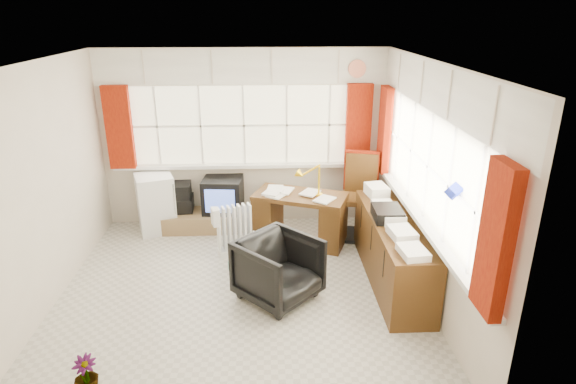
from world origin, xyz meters
name	(u,v)px	position (x,y,z in m)	size (l,w,h in m)	color
ground	(241,292)	(0.00, 0.00, 0.00)	(4.00, 4.00, 0.00)	beige
room_walls	(236,165)	(0.00, 0.00, 1.50)	(4.00, 4.00, 4.00)	beige
window_back	(245,161)	(0.00, 1.94, 0.95)	(3.70, 0.12, 3.60)	#FFF6C9
window_right	(421,212)	(1.94, 0.00, 0.95)	(0.12, 3.70, 3.60)	#FFF6C9
curtains	(318,144)	(0.92, 0.93, 1.46)	(3.83, 3.83, 1.15)	#932208
overhead_cabinets	(323,76)	(0.98, 0.98, 2.25)	(3.98, 3.98, 0.48)	white
desk	(300,216)	(0.74, 1.24, 0.38)	(1.33, 0.98, 0.73)	#553614
desk_lamp	(319,174)	(0.98, 1.20, 0.99)	(0.18, 0.16, 0.43)	yellow
task_chair	(360,192)	(1.59, 1.47, 0.62)	(0.59, 0.62, 1.18)	black
office_chair	(279,269)	(0.42, -0.11, 0.35)	(0.75, 0.77, 0.70)	black
radiator	(235,235)	(-0.12, 0.93, 0.27)	(0.48, 0.31, 0.67)	white
credenza	(392,249)	(1.73, 0.20, 0.40)	(0.50, 2.00, 0.85)	#553614
file_tray	(387,214)	(1.66, 0.26, 0.82)	(0.31, 0.40, 0.13)	black
tv_bench	(208,220)	(-0.55, 1.72, 0.12)	(1.40, 0.50, 0.25)	olive
crt_tv	(223,195)	(-0.32, 1.78, 0.50)	(0.58, 0.55, 0.49)	black
hifi_stack	(173,198)	(-1.05, 1.82, 0.45)	(0.59, 0.39, 0.41)	black
mini_fridge	(156,203)	(-1.26, 1.70, 0.41)	(0.62, 0.62, 0.83)	white
spray_bottle_a	(254,243)	(0.13, 0.91, 0.16)	(0.12, 0.12, 0.32)	white
spray_bottle_b	(232,263)	(-0.13, 0.53, 0.09)	(0.08, 0.08, 0.17)	#83C4B3
flower_vase	(86,376)	(-1.20, -1.45, 0.18)	(0.20, 0.20, 0.35)	black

